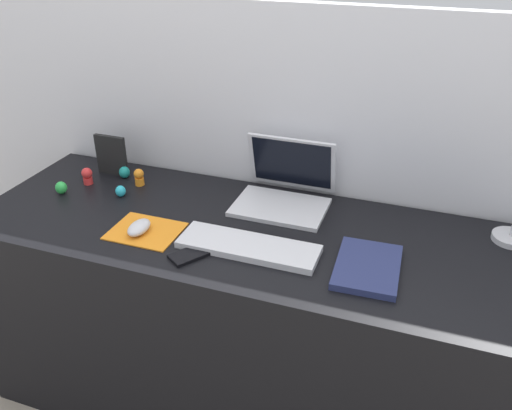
% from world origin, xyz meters
% --- Properties ---
extents(ground_plane, '(6.00, 6.00, 0.00)m').
position_xyz_m(ground_plane, '(0.00, 0.00, 0.00)').
color(ground_plane, gray).
extents(back_wall, '(2.98, 0.05, 1.36)m').
position_xyz_m(back_wall, '(0.00, 0.35, 0.68)').
color(back_wall, silver).
rests_on(back_wall, ground_plane).
extents(desk, '(1.78, 0.62, 0.74)m').
position_xyz_m(desk, '(0.00, 0.00, 0.37)').
color(desk, black).
rests_on(desk, ground_plane).
extents(laptop, '(0.30, 0.27, 0.21)m').
position_xyz_m(laptop, '(0.05, 0.21, 0.79)').
color(laptop, silver).
rests_on(laptop, desk).
extents(keyboard, '(0.41, 0.13, 0.02)m').
position_xyz_m(keyboard, '(0.03, -0.10, 0.75)').
color(keyboard, silver).
rests_on(keyboard, desk).
extents(mousepad, '(0.21, 0.17, 0.00)m').
position_xyz_m(mousepad, '(-0.30, -0.12, 0.74)').
color(mousepad, orange).
rests_on(mousepad, desk).
extents(mouse, '(0.06, 0.10, 0.03)m').
position_xyz_m(mouse, '(-0.31, -0.13, 0.76)').
color(mouse, silver).
rests_on(mouse, mousepad).
extents(cell_phone, '(0.12, 0.14, 0.01)m').
position_xyz_m(cell_phone, '(-0.11, -0.19, 0.74)').
color(cell_phone, black).
rests_on(cell_phone, desk).
extents(notebook_pad, '(0.18, 0.25, 0.02)m').
position_xyz_m(notebook_pad, '(0.37, -0.09, 0.75)').
color(notebook_pad, navy).
rests_on(notebook_pad, desk).
extents(picture_frame, '(0.12, 0.02, 0.15)m').
position_xyz_m(picture_frame, '(-0.62, 0.20, 0.81)').
color(picture_frame, black).
rests_on(picture_frame, desk).
extents(toy_figurine_teal, '(0.04, 0.04, 0.04)m').
position_xyz_m(toy_figurine_teal, '(-0.56, 0.19, 0.76)').
color(toy_figurine_teal, teal).
rests_on(toy_figurine_teal, desk).
extents(toy_figurine_orange, '(0.04, 0.04, 0.06)m').
position_xyz_m(toy_figurine_orange, '(-0.48, 0.16, 0.77)').
color(toy_figurine_orange, orange).
rests_on(toy_figurine_orange, desk).
extents(toy_figurine_green, '(0.04, 0.04, 0.04)m').
position_xyz_m(toy_figurine_green, '(-0.70, 0.01, 0.76)').
color(toy_figurine_green, green).
rests_on(toy_figurine_green, desk).
extents(toy_figurine_red, '(0.04, 0.04, 0.06)m').
position_xyz_m(toy_figurine_red, '(-0.66, 0.10, 0.77)').
color(toy_figurine_red, red).
rests_on(toy_figurine_red, desk).
extents(toy_figurine_cyan, '(0.03, 0.03, 0.04)m').
position_xyz_m(toy_figurine_cyan, '(-0.49, 0.06, 0.76)').
color(toy_figurine_cyan, '#28B7CC').
rests_on(toy_figurine_cyan, desk).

